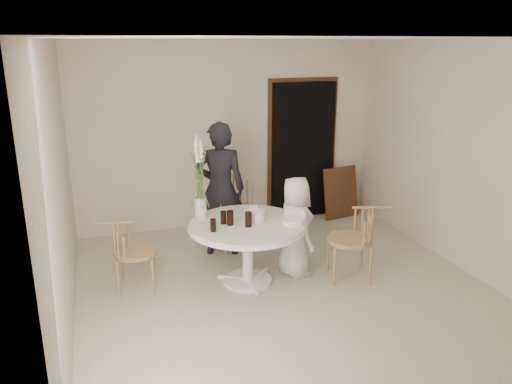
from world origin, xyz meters
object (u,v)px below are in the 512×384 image
object	(u,v)px
table	(247,232)
girl	(220,189)
birthday_cake	(254,215)
flower_vase	(200,179)
chair_left	(125,245)
chair_right	(361,232)
boy	(295,227)
chair_far	(235,201)

from	to	relation	value
table	girl	xyz separation A→B (m)	(-0.08, 0.93, 0.25)
table	birthday_cake	xyz separation A→B (m)	(0.10, 0.06, 0.17)
flower_vase	chair_left	bearing A→B (deg)	-178.54
chair_right	girl	size ratio (longest dim) A/B	0.51
boy	flower_vase	world-z (taller)	flower_vase
chair_right	flower_vase	world-z (taller)	flower_vase
table	birthday_cake	distance (m)	0.21
birthday_cake	girl	bearing A→B (deg)	101.37
table	flower_vase	xyz separation A→B (m)	(-0.47, 0.29, 0.58)
boy	birthday_cake	distance (m)	0.53
chair_right	chair_far	bearing A→B (deg)	-128.41
chair_far	boy	xyz separation A→B (m)	(0.39, -1.17, -0.01)
girl	birthday_cake	distance (m)	0.89
chair_left	chair_far	bearing A→B (deg)	-48.48
chair_left	girl	xyz separation A→B (m)	(1.26, 0.66, 0.35)
boy	chair_far	bearing A→B (deg)	12.19
girl	birthday_cake	world-z (taller)	girl
chair_far	boy	bearing A→B (deg)	-67.05
chair_right	boy	world-z (taller)	boy
table	birthday_cake	size ratio (longest dim) A/B	5.55
birthday_cake	chair_far	bearing A→B (deg)	84.82
chair_left	girl	bearing A→B (deg)	-52.01
chair_right	birthday_cake	size ratio (longest dim) A/B	3.72
table	birthday_cake	bearing A→B (deg)	29.77
chair_far	birthday_cake	bearing A→B (deg)	-90.83
table	flower_vase	distance (m)	0.80
girl	birthday_cake	bearing A→B (deg)	117.96
boy	birthday_cake	size ratio (longest dim) A/B	5.00
chair_right	chair_left	bearing A→B (deg)	-86.32
chair_far	girl	world-z (taller)	girl
flower_vase	birthday_cake	bearing A→B (deg)	-22.66
table	chair_right	xyz separation A→B (m)	(1.27, -0.30, -0.04)
boy	flower_vase	distance (m)	1.25
chair_left	boy	size ratio (longest dim) A/B	0.67
boy	girl	bearing A→B (deg)	30.38
chair_right	boy	bearing A→B (deg)	-99.97
chair_right	chair_left	xyz separation A→B (m)	(-2.61, 0.57, -0.05)
birthday_cake	table	bearing A→B (deg)	-150.23
chair_far	chair_right	world-z (taller)	chair_far
chair_left	birthday_cake	world-z (taller)	birthday_cake
chair_right	girl	xyz separation A→B (m)	(-1.35, 1.23, 0.29)
boy	flower_vase	bearing A→B (deg)	69.66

